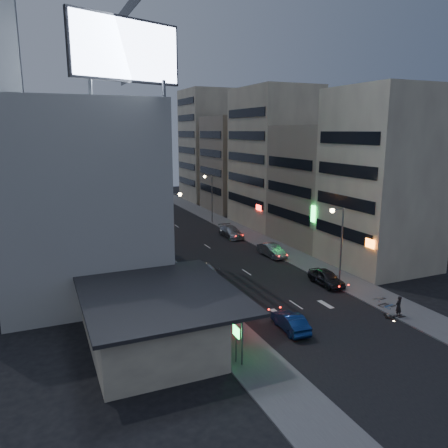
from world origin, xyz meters
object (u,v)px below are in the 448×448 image
parked_car_left (157,237)px  person (398,306)px  parked_car_right_far (231,232)px  scooter_silver_b (383,292)px  parked_car_right_near (326,278)px  road_car_blue (290,322)px  parked_car_right_mid (272,250)px  scooter_silver_a (400,308)px  scooter_blue (392,299)px  road_car_silver (202,269)px  scooter_black_b (386,297)px  scooter_black_a (401,308)px

parked_car_left → person: size_ratio=2.65×
parked_car_right_far → scooter_silver_b: bearing=-83.2°
parked_car_right_near → parked_car_right_far: bearing=92.5°
parked_car_right_near → scooter_silver_b: bearing=-61.1°
parked_car_right_far → person: bearing=-87.6°
road_car_blue → scooter_silver_b: (11.44, 2.30, -0.05)m
parked_car_right_near → parked_car_right_mid: 11.18m
scooter_silver_a → person: bearing=145.8°
parked_car_left → scooter_silver_a: size_ratio=2.88×
scooter_silver_a → scooter_blue: scooter_blue is taller
parked_car_left → scooter_silver_a: parked_car_left is taller
scooter_blue → scooter_silver_b: scooter_silver_b is taller
parked_car_right_near → road_car_silver: bearing=145.7°
parked_car_left → scooter_black_b: size_ratio=2.84×
parked_car_right_near → scooter_black_a: size_ratio=2.34×
scooter_black_a → parked_car_right_near: bearing=8.9°
parked_car_left → scooter_silver_b: bearing=108.8°
road_car_blue → parked_car_right_mid: bearing=-110.4°
parked_car_right_far → scooter_black_b: 28.64m
person → road_car_blue: bearing=-19.5°
parked_car_right_far → scooter_silver_a: 30.99m
scooter_blue → parked_car_left: bearing=15.4°
scooter_silver_b → person: bearing=149.8°
parked_car_right_far → parked_car_right_mid: bearing=-87.2°
parked_car_right_near → person: person is taller
scooter_blue → scooter_black_b: (-0.29, 0.49, -0.01)m
parked_car_left → road_car_blue: size_ratio=1.10×
parked_car_left → scooter_silver_a: bearing=104.2°
parked_car_right_near → parked_car_right_far: 22.31m
parked_car_right_far → scooter_silver_b: size_ratio=3.11×
scooter_silver_b → scooter_silver_a: bearing=154.5°
parked_car_right_near → scooter_blue: size_ratio=2.72×
person → scooter_blue: (1.51, 2.21, -0.37)m
parked_car_right_far → scooter_blue: size_ratio=3.23×
person → scooter_silver_b: bearing=-126.5°
parked_car_right_far → road_car_blue: parked_car_right_far is taller
parked_car_right_far → road_car_silver: road_car_silver is taller
road_car_silver → person: size_ratio=3.09×
person → scooter_black_a: 0.69m
road_car_blue → person: (9.50, -1.59, 0.30)m
scooter_silver_a → scooter_silver_b: scooter_silver_b is taller
scooter_blue → scooter_black_b: bearing=22.8°
person → scooter_black_a: bearing=-168.5°
scooter_black_a → scooter_black_b: size_ratio=1.18×
parked_car_right_mid → parked_car_right_far: bearing=90.0°
parked_car_right_near → parked_car_right_mid: parked_car_right_near is taller
road_car_silver → scooter_silver_b: bearing=136.3°
parked_car_right_near → parked_car_right_mid: bearing=91.2°
parked_car_right_near → person: 8.96m
parked_car_left → parked_car_right_near: bearing=108.3°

